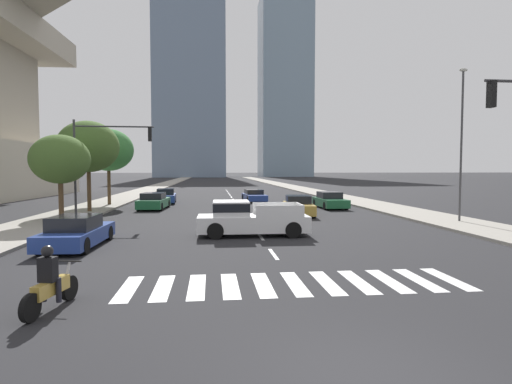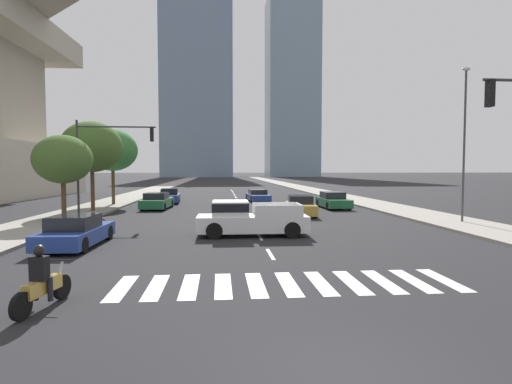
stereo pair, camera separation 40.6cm
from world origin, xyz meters
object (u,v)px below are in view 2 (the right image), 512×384
object	(u,v)px
sedan_blue_3	(76,232)
street_tree_third	(113,150)
sedan_blue_4	(258,196)
sedan_green_5	(157,201)
street_tree_nearest	(63,159)
sedan_gold_2	(300,206)
motorcycle_lead	(42,284)
street_lamp_east	(465,134)
street_tree_second	(92,147)
sedan_green_1	(333,201)
pickup_truck	(247,219)
sedan_blue_0	(170,196)
traffic_signal_far	(107,151)

from	to	relation	value
sedan_blue_3	street_tree_third	world-z (taller)	street_tree_third
sedan_blue_4	street_tree_third	distance (m)	14.17
sedan_green_5	street_tree_nearest	world-z (taller)	street_tree_nearest
street_tree_nearest	sedan_gold_2	bearing A→B (deg)	10.44
motorcycle_lead	sedan_gold_2	world-z (taller)	motorcycle_lead
sedan_blue_4	street_lamp_east	xyz separation A→B (m)	(10.24, -17.81, 4.63)
sedan_blue_3	street_tree_second	world-z (taller)	street_tree_second
sedan_green_1	street_lamp_east	xyz separation A→B (m)	(4.78, -10.19, 4.57)
sedan_green_1	sedan_green_5	size ratio (longest dim) A/B	0.97
sedan_green_1	sedan_blue_4	bearing A→B (deg)	-144.90
sedan_blue_4	street_tree_third	size ratio (longest dim) A/B	0.74
pickup_truck	sedan_gold_2	xyz separation A→B (m)	(4.27, 8.41, -0.19)
motorcycle_lead	sedan_gold_2	xyz separation A→B (m)	(9.58, 18.34, 0.04)
pickup_truck	sedan_blue_0	xyz separation A→B (m)	(-5.97, 19.89, -0.19)
street_tree_second	sedan_gold_2	bearing A→B (deg)	-11.02
pickup_truck	traffic_signal_far	bearing A→B (deg)	-39.02
sedan_green_5	street_lamp_east	xyz separation A→B (m)	(19.02, -10.84, 4.57)
street_tree_second	street_tree_third	distance (m)	5.84
sedan_gold_2	sedan_green_5	world-z (taller)	sedan_gold_2
motorcycle_lead	pickup_truck	xyz separation A→B (m)	(5.30, 9.92, 0.23)
pickup_truck	sedan_green_5	xyz separation A→B (m)	(-6.28, 13.93, -0.20)
traffic_signal_far	street_tree_third	world-z (taller)	street_tree_third
traffic_signal_far	street_lamp_east	world-z (taller)	street_lamp_east
sedan_blue_4	street_tree_nearest	world-z (taller)	street_tree_nearest
sedan_green_1	sedan_gold_2	xyz separation A→B (m)	(-3.68, -4.87, 0.01)
sedan_blue_4	street_tree_nearest	xyz separation A→B (m)	(-12.97, -15.21, 3.20)
traffic_signal_far	street_tree_nearest	world-z (taller)	traffic_signal_far
sedan_blue_4	street_tree_second	distance (m)	16.70
sedan_blue_0	street_tree_third	distance (m)	6.76
sedan_green_1	street_lamp_east	bearing A→B (deg)	24.67
sedan_green_5	motorcycle_lead	bearing A→B (deg)	-173.37
sedan_blue_0	sedan_green_5	bearing A→B (deg)	173.87
sedan_blue_3	traffic_signal_far	size ratio (longest dim) A/B	0.77
sedan_blue_0	traffic_signal_far	bearing A→B (deg)	166.62
sedan_gold_2	street_lamp_east	bearing A→B (deg)	63.34
street_lamp_east	sedan_green_5	bearing A→B (deg)	150.33
sedan_gold_2	street_tree_third	xyz separation A→B (m)	(-14.75, 8.72, 4.20)
motorcycle_lead	street_tree_nearest	bearing A→B (deg)	30.67
sedan_gold_2	sedan_blue_4	size ratio (longest dim) A/B	0.98
sedan_green_5	sedan_gold_2	bearing A→B (deg)	-113.33
motorcycle_lead	sedan_blue_4	xyz separation A→B (m)	(7.80, 30.83, -0.03)
sedan_gold_2	sedan_blue_4	distance (m)	12.62
sedan_green_5	street_tree_third	distance (m)	6.75
motorcycle_lead	sedan_blue_4	world-z (taller)	motorcycle_lead
sedan_green_5	traffic_signal_far	world-z (taller)	traffic_signal_far
motorcycle_lead	sedan_green_5	bearing A→B (deg)	14.69
street_tree_nearest	sedan_green_5	bearing A→B (deg)	63.01
sedan_blue_0	sedan_green_5	xyz separation A→B (m)	(-0.32, -5.96, -0.01)
street_tree_third	street_tree_nearest	bearing A→B (deg)	-90.00
sedan_green_1	sedan_green_5	distance (m)	14.25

